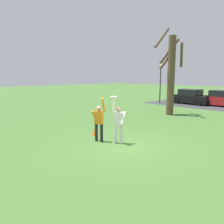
{
  "coord_description": "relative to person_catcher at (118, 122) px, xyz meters",
  "views": [
    {
      "loc": [
        6.48,
        -6.84,
        2.99
      ],
      "look_at": [
        -0.79,
        0.14,
        1.37
      ],
      "focal_mm": 36.0,
      "sensor_mm": 36.0,
      "label": 1
    }
  ],
  "objects": [
    {
      "name": "person_catcher",
      "position": [
        0.0,
        0.0,
        0.0
      ],
      "size": [
        0.58,
        0.51,
        2.08
      ],
      "rotation": [
        0.0,
        0.0,
        -2.68
      ],
      "color": "silver",
      "rests_on": "ground_plane"
    },
    {
      "name": "lamppost_by_lot",
      "position": [
        -7.42,
        14.09,
        1.6
      ],
      "size": [
        0.28,
        0.28,
        4.26
      ],
      "color": "#2D2D33",
      "rests_on": "ground_plane"
    },
    {
      "name": "parking_strip",
      "position": [
        -1.24,
        16.09,
        -0.98
      ],
      "size": [
        15.69,
        6.4,
        0.01
      ],
      "primitive_type": "cube",
      "color": "#38383D",
      "rests_on": "ground_plane"
    },
    {
      "name": "person_defender",
      "position": [
        -0.84,
        -0.42,
        -0.0
      ],
      "size": [
        0.64,
        0.6,
        2.04
      ],
      "rotation": [
        0.0,
        0.0,
        0.46
      ],
      "color": "black",
      "rests_on": "ground_plane"
    },
    {
      "name": "ground_plane",
      "position": [
        0.37,
        -0.13,
        -0.98
      ],
      "size": [
        120.0,
        120.0,
        0.0
      ],
      "primitive_type": "plane",
      "color": "#426B2D"
    },
    {
      "name": "frisbee_disc",
      "position": [
        -0.2,
        -0.1,
        1.11
      ],
      "size": [
        0.28,
        0.28,
        0.02
      ],
      "primitive_type": "cylinder",
      "color": "white",
      "rests_on": "person_catcher"
    },
    {
      "name": "field_cone_orange",
      "position": [
        -1.79,
        0.08,
        -0.82
      ],
      "size": [
        0.26,
        0.26,
        0.32
      ],
      "primitive_type": "cone",
      "color": "orange",
      "rests_on": "ground_plane"
    },
    {
      "name": "parked_car_black",
      "position": [
        -4.71,
        15.98,
        -0.25
      ],
      "size": [
        4.17,
        2.17,
        1.59
      ],
      "rotation": [
        0.0,
        0.0,
        -0.04
      ],
      "color": "black",
      "rests_on": "ground_plane"
    },
    {
      "name": "bare_tree_tall",
      "position": [
        -2.58,
        8.3,
        2.3
      ],
      "size": [
        2.17,
        2.13,
        6.77
      ],
      "color": "brown",
      "rests_on": "ground_plane"
    },
    {
      "name": "parked_car_red",
      "position": [
        -1.54,
        16.43,
        -0.25
      ],
      "size": [
        4.17,
        2.17,
        1.59
      ],
      "rotation": [
        0.0,
        0.0,
        -0.04
      ],
      "color": "red",
      "rests_on": "ground_plane"
    }
  ]
}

